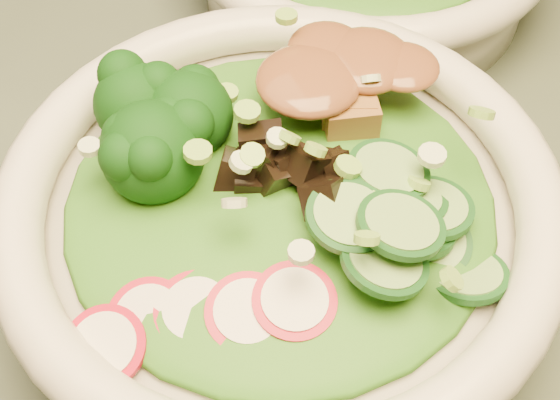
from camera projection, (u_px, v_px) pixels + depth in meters
name	position (u px, v px, depth m)	size (l,w,h in m)	color
dining_table	(532.00, 231.00, 0.62)	(1.20, 0.80, 0.75)	black
salad_bowl	(280.00, 224.00, 0.43)	(0.30, 0.30, 0.08)	silver
lettuce_bed	(280.00, 199.00, 0.41)	(0.23, 0.23, 0.03)	#255A13
broccoli_florets	(157.00, 138.00, 0.41)	(0.09, 0.08, 0.05)	black
radish_slices	(221.00, 309.00, 0.36)	(0.12, 0.04, 0.02)	#B20D26
cucumber_slices	(415.00, 231.00, 0.38)	(0.08, 0.08, 0.04)	#83B564
mushroom_heap	(291.00, 161.00, 0.40)	(0.08, 0.08, 0.04)	black
tofu_cubes	(334.00, 94.00, 0.44)	(0.10, 0.07, 0.04)	brown
peanut_sauce	(336.00, 75.00, 0.42)	(0.08, 0.06, 0.02)	brown
scallion_garnish	(280.00, 165.00, 0.39)	(0.21, 0.21, 0.03)	#87C044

